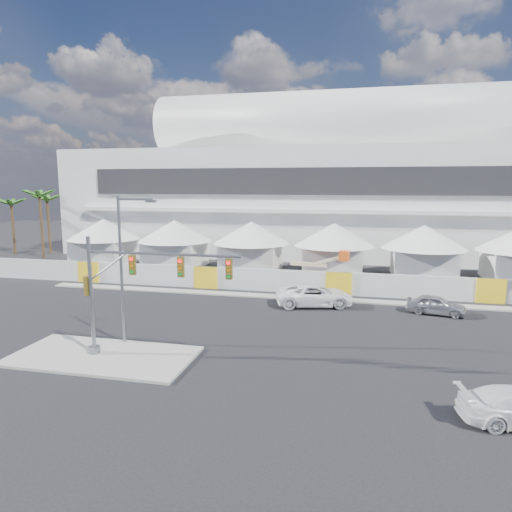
% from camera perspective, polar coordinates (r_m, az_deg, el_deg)
% --- Properties ---
extents(ground, '(160.00, 160.00, 0.00)m').
position_cam_1_polar(ground, '(27.31, -4.14, -11.32)').
color(ground, black).
rests_on(ground, ground).
extents(median_island, '(10.00, 5.00, 0.15)m').
position_cam_1_polar(median_island, '(27.07, -18.59, -11.80)').
color(median_island, gray).
rests_on(median_island, ground).
extents(stadium, '(80.00, 24.80, 21.98)m').
position_cam_1_polar(stadium, '(66.00, 13.98, 8.70)').
color(stadium, silver).
rests_on(stadium, ground).
extents(tent_row, '(53.40, 8.40, 5.40)m').
position_cam_1_polar(tent_row, '(49.40, 4.50, 1.60)').
color(tent_row, silver).
rests_on(tent_row, ground).
extents(hoarding_fence, '(70.00, 0.25, 2.00)m').
position_cam_1_polar(hoarding_fence, '(39.92, 10.31, -3.41)').
color(hoarding_fence, silver).
rests_on(hoarding_fence, ground).
extents(palm_cluster, '(10.60, 10.60, 8.55)m').
position_cam_1_polar(palm_cluster, '(67.84, -24.54, 5.99)').
color(palm_cluster, '#47331E').
rests_on(palm_cluster, ground).
extents(sedan_silver, '(2.45, 4.40, 1.42)m').
position_cam_1_polar(sedan_silver, '(36.12, 21.56, -5.69)').
color(sedan_silver, '#A4A5A9').
rests_on(sedan_silver, ground).
extents(pickup_curb, '(4.23, 6.58, 1.69)m').
position_cam_1_polar(pickup_curb, '(36.17, 7.33, -4.89)').
color(pickup_curb, white).
rests_on(pickup_curb, ground).
extents(traffic_mast, '(8.83, 0.64, 6.55)m').
position_cam_1_polar(traffic_mast, '(25.47, -16.14, -4.16)').
color(traffic_mast, gray).
rests_on(traffic_mast, median_island).
extents(streetlight_median, '(2.39, 0.24, 8.65)m').
position_cam_1_polar(streetlight_median, '(27.46, -16.13, -0.48)').
color(streetlight_median, slate).
rests_on(streetlight_median, median_island).
extents(boom_lift, '(6.81, 2.07, 3.39)m').
position_cam_1_polar(boom_lift, '(44.24, 5.98, -2.22)').
color(boom_lift, '#EC5716').
rests_on(boom_lift, ground).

